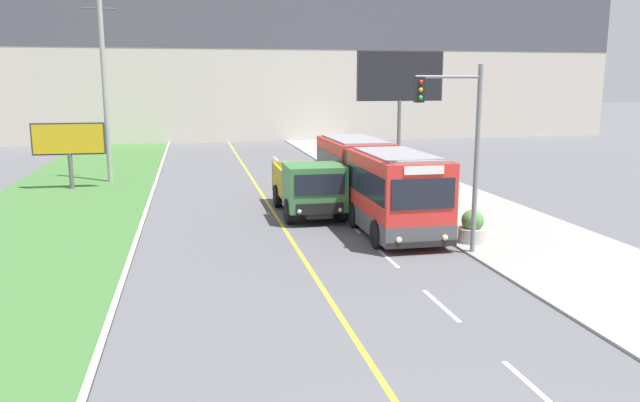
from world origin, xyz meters
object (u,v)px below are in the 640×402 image
at_px(dump_truck, 310,189).
at_px(planter_round_second, 426,202).
at_px(planter_round_near, 472,228).
at_px(planter_round_far, 363,171).
at_px(billboard_large, 400,80).
at_px(traffic_light_mast, 460,137).
at_px(billboard_small, 69,141).
at_px(planter_round_third, 388,185).
at_px(utility_pole_far, 105,85).
at_px(city_bus, 373,182).

bearing_deg(dump_truck, planter_round_second, -9.23).
xyz_separation_m(planter_round_near, planter_round_second, (0.13, 4.81, 0.02)).
bearing_deg(planter_round_far, billboard_large, 48.52).
height_order(traffic_light_mast, billboard_small, traffic_light_mast).
distance_m(billboard_large, planter_round_second, 14.94).
bearing_deg(planter_round_third, utility_pole_far, 151.54).
xyz_separation_m(city_bus, billboard_small, (-13.88, 10.49, 1.00)).
distance_m(city_bus, dump_truck, 2.70).
relative_size(utility_pole_far, planter_round_far, 9.03).
bearing_deg(planter_round_second, dump_truck, 170.77).
distance_m(city_bus, planter_round_third, 5.43).
distance_m(planter_round_third, planter_round_far, 4.81).
bearing_deg(dump_truck, billboard_large, 57.13).
relative_size(billboard_large, planter_round_near, 6.51).
height_order(billboard_small, planter_round_far, billboard_small).
height_order(dump_truck, planter_round_second, dump_truck).
distance_m(city_bus, utility_pole_far, 17.97).
height_order(traffic_light_mast, planter_round_near, traffic_light_mast).
bearing_deg(planter_round_third, planter_round_second, -87.47).
xyz_separation_m(dump_truck, utility_pole_far, (-9.61, 11.78, 4.35)).
relative_size(traffic_light_mast, billboard_large, 0.82).
bearing_deg(city_bus, traffic_light_mast, -79.29).
distance_m(dump_truck, billboard_small, 14.95).
height_order(dump_truck, billboard_large, billboard_large).
relative_size(dump_truck, planter_round_far, 5.08).
height_order(utility_pole_far, planter_round_third, utility_pole_far).
bearing_deg(utility_pole_far, billboard_large, 3.22).
height_order(traffic_light_mast, planter_round_second, traffic_light_mast).
bearing_deg(planter_round_near, utility_pole_far, 129.68).
distance_m(billboard_small, planter_round_third, 17.16).
distance_m(utility_pole_far, planter_round_far, 15.48).
xyz_separation_m(traffic_light_mast, planter_round_second, (1.29, 6.02, -3.36)).
distance_m(billboard_large, planter_round_third, 10.82).
bearing_deg(city_bus, planter_round_third, 65.56).
xyz_separation_m(billboard_small, planter_round_third, (16.09, -5.63, -2.00)).
height_order(billboard_small, planter_round_second, billboard_small).
bearing_deg(planter_round_near, traffic_light_mast, -133.87).
height_order(billboard_large, planter_round_third, billboard_large).
bearing_deg(traffic_light_mast, dump_truck, 118.18).
relative_size(billboard_large, billboard_small, 2.04).
xyz_separation_m(city_bus, traffic_light_mast, (1.13, -5.97, 2.38)).
height_order(planter_round_second, planter_round_far, planter_round_second).
bearing_deg(dump_truck, planter_round_near, -49.33).
distance_m(billboard_small, planter_round_near, 22.32).
distance_m(city_bus, planter_round_near, 5.38).
distance_m(dump_truck, planter_round_third, 6.24).
bearing_deg(utility_pole_far, billboard_small, -129.09).
xyz_separation_m(city_bus, planter_round_third, (2.21, 4.86, -1.00)).
height_order(billboard_large, planter_round_near, billboard_large).
bearing_deg(billboard_small, planter_round_near, -43.30).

